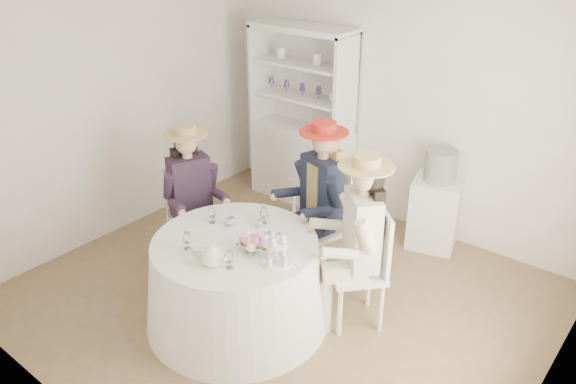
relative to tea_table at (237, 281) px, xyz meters
The scene contains 22 objects.
ground 0.64m from the tea_table, 79.61° to the left, with size 4.50×4.50×0.00m, color brown.
wall_back 2.67m from the tea_table, 87.93° to the left, with size 4.50×4.50×0.00m, color silver.
wall_front 1.79m from the tea_table, 86.59° to the right, with size 4.50×4.50×0.00m, color silver.
wall_left 2.41m from the tea_table, 167.19° to the left, with size 4.50×4.50×0.00m, color silver.
wall_right 2.57m from the tea_table, 11.85° to the left, with size 4.50×4.50×0.00m, color silver.
tea_table is the anchor object (origin of this frame).
hutch 2.51m from the tea_table, 114.44° to the left, with size 1.26×0.48×2.12m.
side_table 2.37m from the tea_table, 71.26° to the left, with size 0.49×0.49×0.76m, color silver.
hatbox 2.42m from the tea_table, 71.26° to the left, with size 0.33×0.33×0.33m, color black.
guest_left 1.11m from the tea_table, 158.05° to the left, with size 0.61×0.56×1.48m.
guest_mid 1.14m from the tea_table, 82.46° to the left, with size 0.60×0.64×1.58m.
guest_right 1.13m from the tea_table, 38.07° to the left, with size 0.66×0.67×1.56m.
spare_chair 1.93m from the tea_table, 107.29° to the left, with size 0.48×0.48×1.08m.
teacup_a 0.51m from the tea_table, 141.73° to the left, with size 0.09×0.09×0.07m, color white.
teacup_b 0.53m from the tea_table, 90.07° to the left, with size 0.06×0.06×0.06m, color white.
teacup_c 0.51m from the tea_table, 42.70° to the left, with size 0.08×0.08×0.06m, color white.
flower_bowl 0.48m from the tea_table, ahead, with size 0.23×0.23×0.06m, color white.
flower_arrangement 0.54m from the tea_table, ahead, with size 0.20×0.20×0.07m.
table_teapot 0.61m from the tea_table, 72.17° to the right, with size 0.24×0.17×0.18m.
sandwich_plate 0.53m from the tea_table, 97.43° to the right, with size 0.28×0.28×0.06m.
cupcake_stand 0.68m from the tea_table, ahead, with size 0.25×0.25×0.24m.
stemware_set 0.48m from the tea_table, 53.13° to the left, with size 0.81×0.79×0.15m.
Camera 1 is at (2.74, -3.30, 3.21)m, focal length 35.00 mm.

